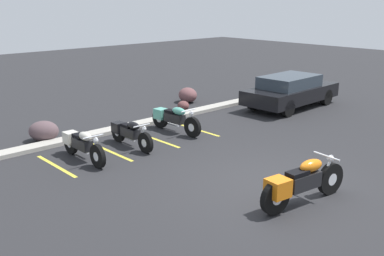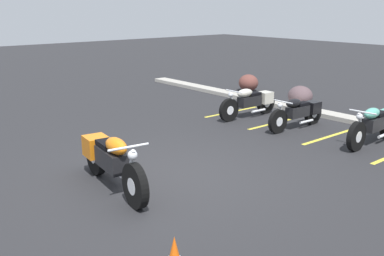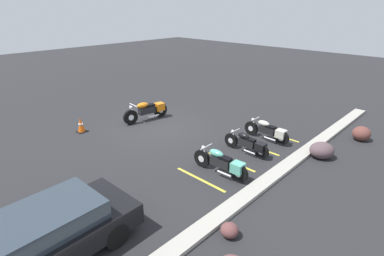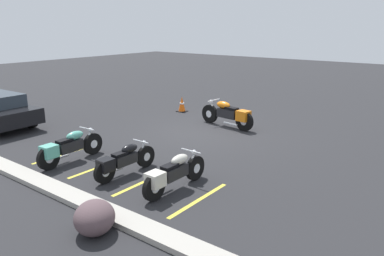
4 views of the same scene
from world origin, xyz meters
The scene contains 11 objects.
ground centered at (0.00, 0.00, 0.00)m, with size 60.00×60.00×0.00m, color #262628.
motorcycle_orange_featured centered at (-0.35, -1.10, 0.51)m, with size 2.41×0.75×0.95m.
parked_bike_0 centered at (-2.30, 4.48, 0.44)m, with size 0.59×2.09×0.82m.
parked_bike_1 centered at (-0.70, 4.55, 0.42)m, with size 0.56×2.00×0.78m.
parked_bike_2 centered at (1.22, 4.83, 0.45)m, with size 0.61×2.17×0.85m.
concrete_curb centered at (0.00, 6.16, 0.06)m, with size 18.00×0.50×0.12m, color #A8A399.
landscape_rock_0 centered at (-5.06, 7.32, 0.30)m, with size 0.70×0.74×0.61m, color brown.
landscape_rock_2 centered at (-2.31, 6.75, 0.31)m, with size 0.90×0.76×0.62m, color #574347.
stall_line_0 centered at (-3.06, 4.49, 0.00)m, with size 0.10×2.10×0.00m, color gold.
stall_line_1 centered at (-1.39, 4.49, 0.00)m, with size 0.10×2.10×0.00m, color gold.
stall_line_2 centered at (0.28, 4.49, 0.00)m, with size 0.10×2.10×0.00m, color gold.
Camera 2 is at (6.10, -4.65, 3.04)m, focal length 42.00 mm.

